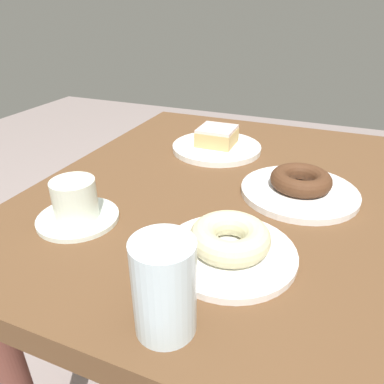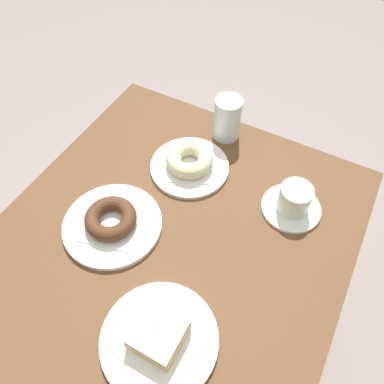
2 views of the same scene
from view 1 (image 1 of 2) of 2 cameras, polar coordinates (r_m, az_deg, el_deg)
table at (r=0.81m, az=6.23°, el=-5.18°), size 0.91×0.78×0.72m
plate_chocolate_ring at (r=0.74m, az=16.64°, el=0.03°), size 0.23×0.23×0.01m
napkin_chocolate_ring at (r=0.74m, az=16.72°, el=0.57°), size 0.15×0.15×0.00m
donut_chocolate_ring at (r=0.73m, az=16.92°, el=1.86°), size 0.12×0.12×0.03m
plate_glazed_square at (r=0.93m, az=3.92°, el=7.05°), size 0.23×0.23×0.01m
napkin_glazed_square at (r=0.93m, az=3.94°, el=7.54°), size 0.18×0.18×0.00m
donut_glazed_square at (r=0.92m, az=3.99°, el=8.90°), size 0.09×0.09×0.04m
plate_sugar_ring at (r=0.55m, az=5.89°, el=-9.61°), size 0.20×0.20×0.01m
napkin_sugar_ring at (r=0.55m, az=5.93°, el=-9.02°), size 0.16×0.16×0.00m
donut_sugar_ring at (r=0.53m, az=6.04°, el=-7.20°), size 0.12×0.12×0.04m
water_glass at (r=0.41m, az=-4.44°, el=-14.88°), size 0.07×0.07×0.12m
coffee_cup at (r=0.65m, az=-17.99°, el=-1.86°), size 0.14×0.14×0.08m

